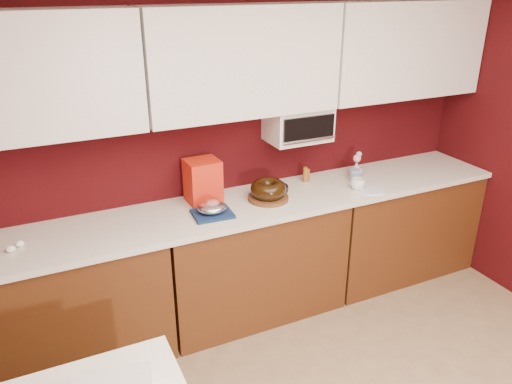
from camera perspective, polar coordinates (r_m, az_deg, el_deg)
The scene contains 28 objects.
wall_back at distance 3.64m, azimuth -2.61°, elevation 5.67°, with size 4.00×0.02×2.50m, color #3A070A.
base_cabinet_left at distance 3.47m, azimuth -21.39°, elevation -12.12°, with size 1.31×0.58×0.86m, color #502910.
base_cabinet_center at distance 3.72m, azimuth -0.50°, elevation -7.79°, with size 1.31×0.58×0.86m, color #502910.
base_cabinet_right at distance 4.38m, azimuth 15.58°, elevation -3.66°, with size 1.31×0.58×0.86m, color #502910.
countertop at distance 3.51m, azimuth -0.53°, elevation -1.49°, with size 4.00×0.62×0.04m, color silver.
upper_cabinet_left at distance 3.08m, azimuth -25.54°, elevation 11.75°, with size 1.31×0.33×0.70m, color white.
upper_cabinet_center at distance 3.36m, azimuth -1.67°, elevation 14.71°, with size 1.31×0.33×0.70m, color white.
upper_cabinet_right at distance 4.07m, azimuth 16.44°, elevation 15.33°, with size 1.31×0.33×0.70m, color white.
toaster_oven at distance 3.67m, azimuth 4.80°, elevation 7.80°, with size 0.45×0.30×0.25m, color white.
toaster_oven_door at distance 3.54m, azimuth 6.09°, elevation 7.16°, with size 0.40×0.02×0.18m, color black.
toaster_oven_handle at distance 3.55m, azimuth 6.16°, elevation 5.94°, with size 0.02×0.02×0.42m, color silver.
cake_base at distance 3.54m, azimuth 1.40°, elevation -0.67°, with size 0.29×0.29×0.03m, color brown.
bundt_cake at distance 3.51m, azimuth 1.41°, elevation 0.33°, with size 0.25×0.25×0.10m, color black.
navy_towel at distance 3.32m, azimuth -5.00°, elevation -2.49°, with size 0.26×0.22×0.02m, color navy.
foil_ham_nest at distance 3.30m, azimuth -5.02°, elevation -1.79°, with size 0.20×0.16×0.07m, color silver.
roasted_ham at distance 3.29m, azimuth -5.04°, elevation -1.39°, with size 0.10×0.08×0.06m, color #B96654.
pandoro_box at distance 3.48m, azimuth -6.10°, elevation 1.26°, with size 0.22×0.20×0.31m, color #B20B12.
dark_pan at distance 3.69m, azimuth 2.07°, elevation 0.43°, with size 0.21×0.21×0.04m, color black.
coffee_mug at distance 3.77m, azimuth 11.54°, elevation 1.02°, with size 0.09×0.09×0.10m, color white.
blue_jar at distance 3.93m, azimuth 11.24°, elevation 1.89°, with size 0.08×0.08×0.10m, color navy.
flower_vase at distance 4.02m, azimuth 11.38°, elevation 2.66°, with size 0.08×0.08×0.13m, color #B6BACF.
flower_pink at distance 4.00m, azimuth 11.47°, elevation 3.79°, with size 0.06×0.06×0.06m, color pink.
flower_blue at distance 4.02m, azimuth 11.68°, elevation 4.23°, with size 0.05×0.05×0.05m, color #87B0D8.
china_plate at distance 3.79m, azimuth 13.13°, elevation 0.25°, with size 0.19×0.19×0.01m, color white.
amber_bottle at distance 3.87m, azimuth 5.91°, elevation 1.93°, with size 0.03×0.03×0.10m, color brown.
egg_left at distance 3.20m, azimuth -26.24°, elevation -5.86°, with size 0.06×0.04×0.04m, color white.
egg_right at distance 3.24m, azimuth -25.40°, elevation -5.37°, with size 0.05×0.04×0.04m, color white.
amber_bottle_tall at distance 3.85m, azimuth 5.65°, elevation 1.99°, with size 0.03×0.03×0.12m, color brown.
Camera 1 is at (-1.33, -0.95, 2.35)m, focal length 35.00 mm.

